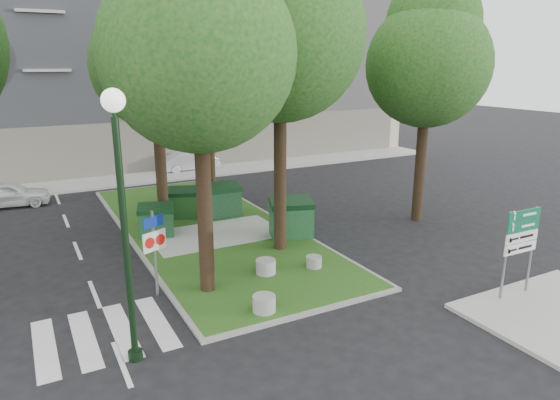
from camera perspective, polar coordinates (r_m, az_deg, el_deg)
ground at (r=13.76m, az=1.54°, el=-13.28°), size 120.00×120.00×0.00m
median_island at (r=20.65m, az=-8.28°, el=-3.21°), size 6.00×16.00×0.12m
median_kerb at (r=20.65m, az=-8.28°, el=-3.24°), size 6.30×16.30×0.10m
building_sidewalk at (r=30.30m, az=-16.03°, el=2.36°), size 42.00×3.00×0.12m
zebra_crossing at (r=13.86m, az=-15.75°, el=-13.66°), size 5.00×3.00×0.01m
apartment_building at (r=36.98m, az=-19.63°, el=16.76°), size 41.00×12.00×16.00m
tree_median_near_left at (r=13.83m, az=-9.16°, el=18.18°), size 5.20×5.20×10.53m
tree_median_near_right at (r=17.12m, az=0.19°, el=20.05°), size 5.60×5.60×11.46m
tree_median_mid at (r=20.18m, az=-14.07°, el=16.06°), size 4.80×4.80×9.99m
tree_median_far at (r=24.06m, az=-8.37°, el=19.37°), size 5.80×5.80×11.93m
tree_street_right at (r=21.66m, az=16.71°, el=15.82°), size 5.00×5.00×10.06m
dumpster_a at (r=19.86m, az=-13.97°, el=-2.29°), size 1.55×1.29×1.24m
dumpster_b at (r=21.99m, az=-11.17°, el=-0.34°), size 1.65×1.42×1.29m
dumpster_c at (r=21.89m, az=-6.69°, el=-0.01°), size 1.59×1.14×1.45m
dumpster_d at (r=19.19m, az=1.28°, el=-2.03°), size 1.91×1.60×1.52m
bollard_left at (r=13.73m, az=-1.83°, el=-11.73°), size 0.63×0.63×0.45m
bollard_right at (r=16.51m, az=3.89°, el=-7.04°), size 0.51×0.51×0.37m
bollard_mid at (r=16.00m, az=-1.64°, el=-7.61°), size 0.64×0.64×0.45m
litter_bin at (r=24.15m, az=-6.14°, el=0.62°), size 0.39×0.39×0.69m
street_lamp at (r=11.00m, az=-17.63°, el=0.18°), size 0.49×0.49×6.13m
traffic_sign_pole at (r=14.68m, az=-14.21°, el=-4.71°), size 0.73×0.36×2.61m
directional_sign at (r=15.61m, az=25.79°, el=-4.01°), size 1.28×0.10×2.57m
car_white at (r=26.80m, az=-28.62°, el=0.59°), size 3.73×1.86×1.22m
car_silver at (r=32.00m, az=-10.37°, el=4.42°), size 3.89×1.69×1.24m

